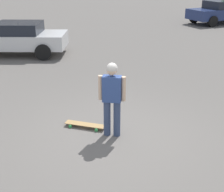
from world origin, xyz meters
name	(u,v)px	position (x,y,z in m)	size (l,w,h in m)	color
ground_plane	(112,135)	(0.00, 0.00, 0.00)	(220.00, 220.00, 0.00)	slate
person	(112,95)	(0.00, 0.00, 0.95)	(0.39, 0.48, 1.63)	#38476B
skateboard	(85,125)	(0.21, -0.68, 0.07)	(0.62, 0.91, 0.09)	tan
car_parked_near	(18,38)	(-2.04, -7.74, 0.71)	(4.08, 4.10, 1.34)	silver
car_parked_far	(220,12)	(-15.62, -5.85, 0.77)	(4.51, 3.06, 1.47)	navy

